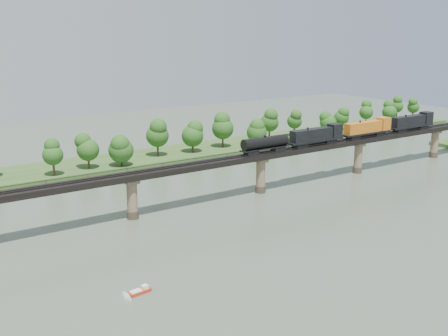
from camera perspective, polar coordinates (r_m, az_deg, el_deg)
ground at (r=140.00m, az=11.33°, el=-5.32°), size 400.00×400.00×0.00m
far_bank at (r=205.61m, az=-5.77°, el=1.32°), size 300.00×24.00×1.60m
bridge at (r=159.72m, az=3.74°, el=-0.61°), size 236.00×30.00×11.50m
bridge_superstructure at (r=158.25m, az=3.78°, el=1.61°), size 220.00×4.90×0.75m
far_treeline at (r=196.36m, az=-7.30°, el=3.07°), size 289.06×17.54×13.60m
freight_train at (r=181.83m, az=12.75°, el=3.69°), size 82.59×3.22×5.68m
motorboat at (r=102.84m, az=-8.58°, el=-12.27°), size 4.47×2.06×1.21m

